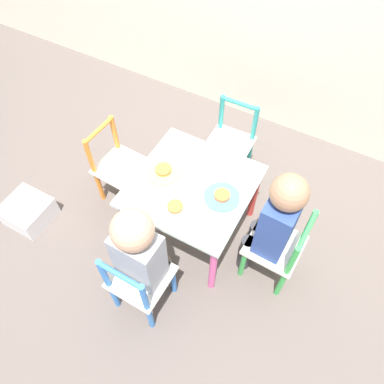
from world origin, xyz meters
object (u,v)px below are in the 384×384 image
object	(u,v)px
chair_orange	(118,167)
plate_right	(222,196)
chair_teal	(230,143)
child_right	(275,221)
chair_blue	(139,282)
chair_green	(279,248)
plate_left	(164,171)
storage_bin	(28,211)
plate_front	(175,208)
kids_table	(192,192)
child_front	(141,252)

from	to	relation	value
chair_orange	plate_right	xyz separation A→B (m)	(0.66, -0.03, 0.19)
chair_teal	child_right	xyz separation A→B (m)	(0.45, -0.52, 0.21)
chair_blue	chair_orange	bearing A→B (deg)	-45.96
chair_orange	chair_teal	world-z (taller)	same
chair_green	plate_left	bearing A→B (deg)	-89.41
plate_right	storage_bin	world-z (taller)	plate_right
chair_teal	plate_front	size ratio (longest dim) A/B	3.02
kids_table	child_front	distance (m)	0.45
kids_table	child_right	distance (m)	0.45
chair_blue	child_right	xyz separation A→B (m)	(0.45, 0.48, 0.21)
child_right	kids_table	bearing A→B (deg)	-90.00
chair_orange	chair_teal	size ratio (longest dim) A/B	1.00
chair_orange	storage_bin	bearing A→B (deg)	141.58
chair_blue	storage_bin	xyz separation A→B (m)	(-0.87, 0.10, -0.18)
plate_left	chair_green	bearing A→B (deg)	-1.79
chair_teal	child_right	distance (m)	0.72
child_front	plate_left	size ratio (longest dim) A/B	4.22
plate_front	plate_left	size ratio (longest dim) A/B	0.94
child_right	plate_front	bearing A→B (deg)	-69.31
plate_right	chair_blue	bearing A→B (deg)	-109.26
chair_teal	storage_bin	size ratio (longest dim) A/B	2.08
chair_teal	plate_left	distance (m)	0.56
kids_table	chair_green	xyz separation A→B (m)	(0.50, -0.02, -0.12)
plate_right	chair_teal	bearing A→B (deg)	109.29
chair_blue	plate_front	distance (m)	0.39
chair_teal	plate_left	xyz separation A→B (m)	(-0.15, -0.50, 0.19)
kids_table	chair_teal	world-z (taller)	chair_teal
chair_teal	child_right	size ratio (longest dim) A/B	0.66
chair_green	chair_orange	distance (m)	1.00
plate_right	child_front	bearing A→B (deg)	-111.47
child_front	plate_left	xyz separation A→B (m)	(-0.15, 0.44, -0.02)
chair_orange	child_right	distance (m)	0.97
child_right	storage_bin	xyz separation A→B (m)	(-1.32, -0.38, -0.39)
chair_teal	child_front	bearing A→B (deg)	-91.16
chair_orange	child_front	bearing A→B (deg)	-130.57
chair_orange	chair_green	bearing A→B (deg)	-89.61
child_front	plate_right	xyz separation A→B (m)	(0.17, 0.44, -0.02)
chair_green	plate_front	distance (m)	0.55
child_right	chair_blue	bearing A→B (deg)	-40.75
storage_bin	plate_front	bearing A→B (deg)	14.87
storage_bin	chair_orange	bearing A→B (deg)	48.43
child_right	chair_green	bearing A→B (deg)	90.00
chair_orange	child_front	size ratio (longest dim) A/B	0.67
kids_table	chair_teal	bearing A→B (deg)	91.26
chair_blue	plate_right	xyz separation A→B (m)	(0.17, 0.50, 0.19)
chair_teal	storage_bin	xyz separation A→B (m)	(-0.87, -0.90, -0.18)
chair_green	child_front	xyz separation A→B (m)	(-0.51, -0.42, 0.21)
child_front	storage_bin	distance (m)	0.95
chair_green	plate_left	xyz separation A→B (m)	(-0.66, 0.02, 0.19)
child_right	plate_right	xyz separation A→B (m)	(-0.28, 0.02, -0.02)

